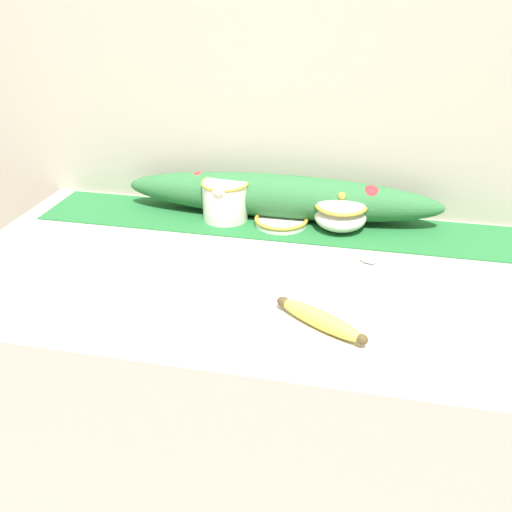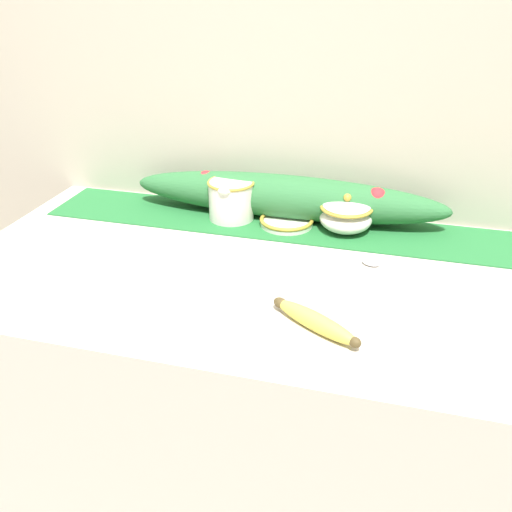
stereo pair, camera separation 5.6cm
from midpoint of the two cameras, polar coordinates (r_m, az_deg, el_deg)
The scene contains 9 objects.
countertop at distance 1.54m, azimuth -1.08°, elevation -15.95°, with size 1.37×0.74×0.89m, color beige.
back_wall at distance 1.53m, azimuth 2.10°, elevation 15.97°, with size 2.17×0.04×2.40m, color #B7AD99.
table_runner at distance 1.50m, azimuth 0.97°, elevation 3.26°, with size 1.26×0.21×0.00m, color #236B33.
cream_pitcher at distance 1.51m, azimuth -4.16°, elevation 5.70°, with size 0.12×0.14×0.11m.
sugar_bowl at distance 1.46m, azimuth 7.37°, elevation 4.26°, with size 0.13×0.13×0.10m.
small_dish at distance 1.49m, azimuth 1.46°, elevation 3.53°, with size 0.14×0.14×0.02m.
banana at distance 1.08m, azimuth 4.95°, elevation -6.36°, with size 0.19×0.13×0.04m.
spoon at distance 1.33m, azimuth 9.66°, elevation -0.32°, with size 0.15×0.08×0.01m.
poinsettia_garland at distance 1.52m, azimuth 1.24°, elevation 6.02°, with size 0.85×0.13×0.11m.
Camera 1 is at (0.24, -1.10, 1.50)m, focal length 40.00 mm.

